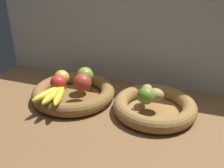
{
  "coord_description": "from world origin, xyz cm",
  "views": [
    {
      "loc": [
        30.04,
        -84.36,
        54.05
      ],
      "look_at": [
        -0.78,
        3.14,
        9.97
      ],
      "focal_mm": 40.0,
      "sensor_mm": 36.0,
      "label": 1
    }
  ],
  "objects_px": {
    "apple_red_right": "(82,83)",
    "fruit_bowl_right": "(154,106)",
    "apple_green_back": "(85,75)",
    "banana_bunch_front": "(54,94)",
    "apple_red_front": "(58,83)",
    "apple_golden_left": "(62,78)",
    "chili_pepper": "(152,97)",
    "potato_large": "(155,94)",
    "fruit_bowl_left": "(74,93)",
    "lime_near": "(146,96)",
    "potato_oblong": "(147,90)"
  },
  "relations": [
    {
      "from": "apple_golden_left",
      "to": "potato_large",
      "type": "bearing_deg",
      "value": -0.24
    },
    {
      "from": "lime_near",
      "to": "apple_green_back",
      "type": "bearing_deg",
      "value": 162.39
    },
    {
      "from": "apple_red_right",
      "to": "apple_green_back",
      "type": "xyz_separation_m",
      "value": [
        -0.02,
        0.08,
        -0.0
      ]
    },
    {
      "from": "fruit_bowl_right",
      "to": "apple_green_back",
      "type": "xyz_separation_m",
      "value": [
        -0.33,
        0.05,
        0.07
      ]
    },
    {
      "from": "potato_large",
      "to": "chili_pepper",
      "type": "bearing_deg",
      "value": 177.96
    },
    {
      "from": "fruit_bowl_right",
      "to": "apple_golden_left",
      "type": "relative_size",
      "value": 4.99
    },
    {
      "from": "fruit_bowl_left",
      "to": "potato_oblong",
      "type": "relative_size",
      "value": 5.88
    },
    {
      "from": "apple_red_front",
      "to": "banana_bunch_front",
      "type": "bearing_deg",
      "value": -74.49
    },
    {
      "from": "fruit_bowl_right",
      "to": "lime_near",
      "type": "distance_m",
      "value": 0.08
    },
    {
      "from": "apple_red_right",
      "to": "apple_golden_left",
      "type": "relative_size",
      "value": 1.15
    },
    {
      "from": "apple_red_right",
      "to": "apple_red_front",
      "type": "distance_m",
      "value": 0.1
    },
    {
      "from": "fruit_bowl_right",
      "to": "chili_pepper",
      "type": "bearing_deg",
      "value": 177.96
    },
    {
      "from": "fruit_bowl_right",
      "to": "lime_near",
      "type": "bearing_deg",
      "value": -123.69
    },
    {
      "from": "apple_green_back",
      "to": "apple_golden_left",
      "type": "bearing_deg",
      "value": -151.2
    },
    {
      "from": "fruit_bowl_right",
      "to": "banana_bunch_front",
      "type": "xyz_separation_m",
      "value": [
        -0.39,
        -0.12,
        0.05
      ]
    },
    {
      "from": "apple_green_back",
      "to": "banana_bunch_front",
      "type": "xyz_separation_m",
      "value": [
        -0.06,
        -0.17,
        -0.02
      ]
    },
    {
      "from": "apple_green_back",
      "to": "potato_large",
      "type": "xyz_separation_m",
      "value": [
        0.33,
        -0.05,
        -0.01
      ]
    },
    {
      "from": "lime_near",
      "to": "apple_golden_left",
      "type": "bearing_deg",
      "value": 173.38
    },
    {
      "from": "apple_green_back",
      "to": "banana_bunch_front",
      "type": "bearing_deg",
      "value": -108.84
    },
    {
      "from": "potato_oblong",
      "to": "apple_golden_left",
      "type": "bearing_deg",
      "value": -175.51
    },
    {
      "from": "apple_red_right",
      "to": "potato_oblong",
      "type": "bearing_deg",
      "value": 12.31
    },
    {
      "from": "apple_green_back",
      "to": "banana_bunch_front",
      "type": "height_order",
      "value": "apple_green_back"
    },
    {
      "from": "apple_red_front",
      "to": "apple_green_back",
      "type": "bearing_deg",
      "value": 53.63
    },
    {
      "from": "apple_green_back",
      "to": "fruit_bowl_left",
      "type": "bearing_deg",
      "value": -124.54
    },
    {
      "from": "fruit_bowl_right",
      "to": "lime_near",
      "type": "height_order",
      "value": "lime_near"
    },
    {
      "from": "lime_near",
      "to": "fruit_bowl_left",
      "type": "bearing_deg",
      "value": 172.59
    },
    {
      "from": "fruit_bowl_right",
      "to": "apple_golden_left",
      "type": "height_order",
      "value": "apple_golden_left"
    },
    {
      "from": "fruit_bowl_right",
      "to": "potato_oblong",
      "type": "height_order",
      "value": "potato_oblong"
    },
    {
      "from": "apple_red_right",
      "to": "potato_oblong",
      "type": "xyz_separation_m",
      "value": [
        0.26,
        0.06,
        -0.02
      ]
    },
    {
      "from": "apple_green_back",
      "to": "apple_red_front",
      "type": "bearing_deg",
      "value": -126.37
    },
    {
      "from": "potato_large",
      "to": "apple_red_right",
      "type": "bearing_deg",
      "value": -175.08
    },
    {
      "from": "apple_golden_left",
      "to": "lime_near",
      "type": "bearing_deg",
      "value": -6.62
    },
    {
      "from": "apple_red_front",
      "to": "lime_near",
      "type": "distance_m",
      "value": 0.38
    },
    {
      "from": "fruit_bowl_left",
      "to": "banana_bunch_front",
      "type": "bearing_deg",
      "value": -100.85
    },
    {
      "from": "apple_golden_left",
      "to": "apple_green_back",
      "type": "xyz_separation_m",
      "value": [
        0.09,
        0.05,
        0.0
      ]
    },
    {
      "from": "apple_red_right",
      "to": "banana_bunch_front",
      "type": "relative_size",
      "value": 0.45
    },
    {
      "from": "potato_large",
      "to": "lime_near",
      "type": "bearing_deg",
      "value": -123.69
    },
    {
      "from": "fruit_bowl_left",
      "to": "apple_red_front",
      "type": "distance_m",
      "value": 0.09
    },
    {
      "from": "apple_red_right",
      "to": "fruit_bowl_right",
      "type": "bearing_deg",
      "value": 4.92
    },
    {
      "from": "fruit_bowl_left",
      "to": "potato_oblong",
      "type": "height_order",
      "value": "potato_oblong"
    },
    {
      "from": "apple_red_right",
      "to": "apple_red_front",
      "type": "height_order",
      "value": "apple_red_right"
    },
    {
      "from": "apple_red_right",
      "to": "potato_large",
      "type": "bearing_deg",
      "value": 4.92
    },
    {
      "from": "potato_oblong",
      "to": "lime_near",
      "type": "height_order",
      "value": "lime_near"
    },
    {
      "from": "apple_red_front",
      "to": "banana_bunch_front",
      "type": "xyz_separation_m",
      "value": [
        0.02,
        -0.07,
        -0.02
      ]
    },
    {
      "from": "apple_golden_left",
      "to": "chili_pepper",
      "type": "relative_size",
      "value": 0.57
    },
    {
      "from": "apple_red_right",
      "to": "apple_red_front",
      "type": "bearing_deg",
      "value": -165.13
    },
    {
      "from": "apple_golden_left",
      "to": "banana_bunch_front",
      "type": "height_order",
      "value": "apple_golden_left"
    },
    {
      "from": "apple_golden_left",
      "to": "apple_green_back",
      "type": "bearing_deg",
      "value": 28.8
    },
    {
      "from": "fruit_bowl_left",
      "to": "fruit_bowl_right",
      "type": "xyz_separation_m",
      "value": [
        0.36,
        0.0,
        0.0
      ]
    },
    {
      "from": "banana_bunch_front",
      "to": "chili_pepper",
      "type": "bearing_deg",
      "value": 17.8
    }
  ]
}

